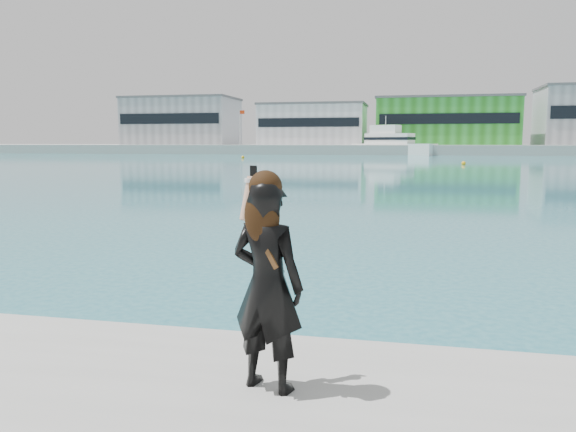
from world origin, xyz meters
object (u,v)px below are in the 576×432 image
(motor_yacht, at_px, (391,144))
(buoy_near, at_px, (463,165))
(buoy_far, at_px, (243,158))
(woman, at_px, (267,279))

(motor_yacht, xyz_separation_m, buoy_near, (9.93, -49.98, -2.24))
(buoy_far, height_order, woman, woman)
(buoy_far, xyz_separation_m, woman, (25.82, -84.61, 1.62))
(buoy_far, bearing_deg, buoy_near, -31.85)
(woman, bearing_deg, buoy_near, -80.62)
(buoy_near, height_order, woman, woman)
(buoy_near, distance_m, buoy_far, 38.66)
(buoy_near, bearing_deg, woman, -96.24)
(woman, bearing_deg, motor_yacht, -72.92)
(buoy_far, bearing_deg, woman, -73.03)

